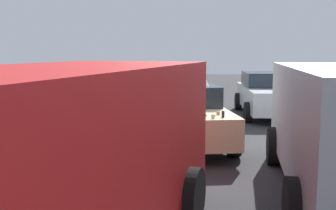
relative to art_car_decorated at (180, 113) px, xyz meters
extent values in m
plane|color=#2D2D30|center=(-0.04, -0.01, -0.71)|extent=(60.00, 60.00, 0.00)
cube|color=beige|center=(-0.04, -0.01, -0.11)|extent=(4.72, 2.54, 0.63)
cube|color=#1E2833|center=(0.16, 0.03, 0.43)|extent=(2.34, 1.98, 0.46)
cylinder|color=black|center=(-1.25, -1.15, -0.37)|extent=(0.70, 0.34, 0.67)
cylinder|color=black|center=(-1.57, 0.65, -0.37)|extent=(0.70, 0.34, 0.67)
cylinder|color=black|center=(1.48, -0.66, -0.37)|extent=(0.70, 0.34, 0.67)
cylinder|color=black|center=(1.16, 1.14, -0.37)|extent=(0.70, 0.34, 0.67)
ellipsoid|color=black|center=(-0.10, 0.89, -0.27)|extent=(0.19, 0.05, 0.14)
ellipsoid|color=black|center=(1.83, -0.58, -0.05)|extent=(0.18, 0.05, 0.14)
ellipsoid|color=black|center=(0.37, 0.98, -0.23)|extent=(0.17, 0.05, 0.09)
ellipsoid|color=black|center=(-0.96, -1.08, -0.12)|extent=(0.12, 0.04, 0.10)
ellipsoid|color=black|center=(-2.06, 0.54, -0.04)|extent=(0.13, 0.04, 0.13)
ellipsoid|color=black|center=(0.44, 0.99, 0.00)|extent=(0.20, 0.05, 0.12)
ellipsoid|color=black|center=(0.08, 0.92, -0.25)|extent=(0.11, 0.04, 0.15)
ellipsoid|color=black|center=(-0.52, -1.00, -0.02)|extent=(0.12, 0.04, 0.10)
ellipsoid|color=black|center=(-0.41, 0.84, -0.09)|extent=(0.19, 0.05, 0.15)
cylinder|color=#A87A38|center=(-1.98, -0.54, 0.24)|extent=(0.07, 0.07, 0.07)
sphere|color=silver|center=(-2.01, -0.70, 0.25)|extent=(0.09, 0.09, 0.09)
cylinder|color=#A87A38|center=(-1.54, -0.81, 0.24)|extent=(0.09, 0.09, 0.07)
cone|color=#51381E|center=(-1.74, -0.55, 0.24)|extent=(0.12, 0.12, 0.08)
cylinder|color=#51381E|center=(-1.22, -0.38, 0.24)|extent=(0.09, 0.09, 0.07)
sphere|color=#A87A38|center=(-2.10, -0.06, 0.24)|extent=(0.08, 0.08, 0.08)
cylinder|color=black|center=(-1.87, -0.89, 0.26)|extent=(0.06, 0.06, 0.13)
cone|color=#A87A38|center=(-1.26, -0.08, 0.26)|extent=(0.12, 0.12, 0.12)
cone|color=black|center=(-0.17, 0.60, 0.70)|extent=(0.11, 0.11, 0.06)
cone|color=#51381E|center=(-0.63, -0.54, 0.70)|extent=(0.07, 0.07, 0.07)
cylinder|color=orange|center=(0.66, 0.56, 0.72)|extent=(0.07, 0.07, 0.11)
cylinder|color=tan|center=(0.66, -0.24, 0.69)|extent=(0.11, 0.11, 0.05)
cylinder|color=#51381E|center=(0.32, -0.23, 0.72)|extent=(0.11, 0.11, 0.12)
cone|color=tan|center=(1.00, 0.04, 0.72)|extent=(0.07, 0.07, 0.11)
cone|color=beige|center=(-0.32, -0.56, 0.78)|extent=(0.21, 0.21, 0.23)
cone|color=beige|center=(-0.49, 0.41, 0.78)|extent=(0.21, 0.21, 0.23)
cylinder|color=black|center=(-4.90, -1.55, -0.35)|extent=(0.74, 0.31, 0.72)
cylinder|color=black|center=(-1.76, -1.87, -0.35)|extent=(0.74, 0.31, 0.72)
cube|color=#B21919|center=(-5.86, 0.95, 0.44)|extent=(5.34, 2.96, 1.70)
cylinder|color=black|center=(-4.60, -0.34, -0.35)|extent=(0.75, 0.39, 0.72)
cylinder|color=black|center=(-4.17, 1.59, -0.35)|extent=(0.75, 0.39, 0.72)
cylinder|color=black|center=(-2.58, 3.13, -0.39)|extent=(0.65, 0.28, 0.63)
cube|color=black|center=(4.45, 3.92, -0.08)|extent=(4.28, 1.91, 0.72)
cube|color=#1E2833|center=(4.30, 3.92, 0.53)|extent=(2.09, 1.69, 0.51)
cylinder|color=black|center=(5.72, 4.87, -0.39)|extent=(0.65, 0.25, 0.64)
cylinder|color=black|center=(5.79, 3.08, -0.39)|extent=(0.65, 0.25, 0.64)
cylinder|color=black|center=(3.11, 4.77, -0.39)|extent=(0.65, 0.25, 0.64)
cylinder|color=black|center=(3.18, 2.97, -0.39)|extent=(0.65, 0.25, 0.64)
cube|color=silver|center=(4.27, -2.83, -0.09)|extent=(4.43, 1.85, 0.71)
cube|color=#1E2833|center=(4.66, -2.82, 0.50)|extent=(2.01, 1.67, 0.47)
cylinder|color=black|center=(2.92, -3.76, -0.39)|extent=(0.64, 0.23, 0.63)
cylinder|color=black|center=(2.89, -1.94, -0.39)|extent=(0.64, 0.23, 0.63)
cylinder|color=black|center=(5.65, -3.72, -0.39)|extent=(0.64, 0.23, 0.63)
cylinder|color=black|center=(5.62, -1.90, -0.39)|extent=(0.64, 0.23, 0.63)
camera|label=1|loc=(-9.46, -0.43, 1.43)|focal=43.26mm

